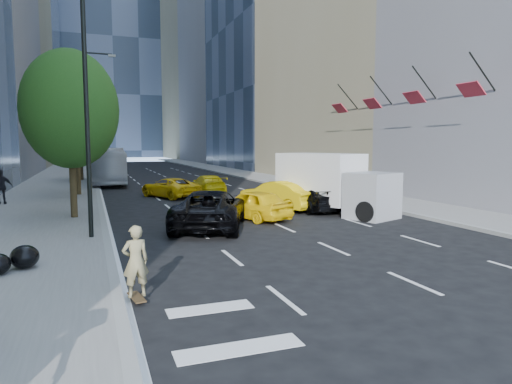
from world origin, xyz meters
name	(u,v)px	position (x,y,z in m)	size (l,w,h in m)	color
ground	(306,251)	(0.00, 0.00, 0.00)	(160.00, 160.00, 0.00)	black
sidewalk_left	(60,183)	(-9.00, 30.00, 0.07)	(6.00, 120.00, 0.15)	slate
sidewalk_right	(263,178)	(10.00, 30.00, 0.07)	(4.00, 120.00, 0.15)	slate
tower_left_end	(0,9)	(-22.00, 92.00, 30.00)	(20.00, 28.00, 60.00)	#2D3746
tower_right_far	(210,55)	(22.00, 98.00, 25.00)	(20.00, 24.00, 50.00)	#82785A
lamp_near	(91,75)	(-6.32, 4.00, 5.81)	(2.13, 0.22, 10.00)	black
lamp_far	(90,111)	(-6.32, 22.00, 5.81)	(2.13, 0.22, 10.00)	black
tree_near	(70,109)	(-7.20, 9.00, 4.97)	(4.20, 4.20, 7.46)	black
tree_mid	(76,115)	(-7.20, 19.00, 5.32)	(4.50, 4.50, 7.99)	black
tree_far	(80,131)	(-7.20, 32.00, 4.62)	(3.90, 3.90, 6.92)	black
traffic_signal	(89,137)	(-6.40, 40.00, 4.23)	(2.48, 0.53, 5.20)	black
facade_flags	(394,98)	(10.64, 10.00, 6.18)	(1.85, 13.30, 2.05)	black
skateboarder	(136,266)	(-5.60, -3.00, 0.79)	(0.58, 0.38, 1.59)	#827851
black_sedan_lincoln	(210,209)	(-1.88, 5.00, 0.79)	(2.61, 5.65, 1.57)	black
black_sedan_mercedes	(310,198)	(4.20, 8.00, 0.64)	(1.80, 4.44, 1.29)	black
taxi_a	(253,204)	(0.50, 6.50, 0.69)	(1.63, 4.04, 1.38)	yellow
taxi_b	(279,195)	(2.85, 9.00, 0.77)	(1.62, 4.65, 1.53)	gold
taxi_c	(170,188)	(-1.63, 16.55, 0.63)	(2.10, 4.55, 1.26)	yellow
taxi_d	(208,184)	(1.20, 17.79, 0.65)	(1.83, 4.51, 1.31)	yellow
city_bus	(110,166)	(-4.80, 28.66, 1.56)	(2.62, 11.22, 3.12)	#B5B7BB
box_truck	(333,183)	(4.90, 6.95, 1.51)	(4.35, 6.58, 2.97)	silver
pedestrian_b	(1,187)	(-11.07, 15.16, 1.11)	(1.13, 0.47, 1.93)	black
garbage_bags	(14,260)	(-8.41, 0.05, 0.44)	(1.25, 1.21, 0.62)	black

